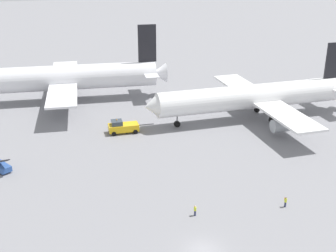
{
  "coord_description": "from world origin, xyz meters",
  "views": [
    {
      "loc": [
        -13.36,
        -42.13,
        34.15
      ],
      "look_at": [
        2.18,
        30.93,
        4.0
      ],
      "focal_mm": 46.76,
      "sensor_mm": 36.0,
      "label": 1
    }
  ],
  "objects_px": {
    "airliner_being_pushed": "(255,97)",
    "ground_crew_ramp_agent_by_cones": "(285,202)",
    "pushback_tug": "(123,127)",
    "airliner_at_gate_left": "(54,79)",
    "ground_crew_wing_walker_right": "(195,210)",
    "gse_belt_loader_portside": "(1,166)"
  },
  "relations": [
    {
      "from": "airliner_being_pushed",
      "to": "ground_crew_ramp_agent_by_cones",
      "type": "bearing_deg",
      "value": -104.94
    },
    {
      "from": "ground_crew_ramp_agent_by_cones",
      "to": "pushback_tug",
      "type": "bearing_deg",
      "value": 121.36
    },
    {
      "from": "airliner_at_gate_left",
      "to": "airliner_being_pushed",
      "type": "bearing_deg",
      "value": -26.32
    },
    {
      "from": "pushback_tug",
      "to": "ground_crew_wing_walker_right",
      "type": "distance_m",
      "value": 32.26
    },
    {
      "from": "ground_crew_wing_walker_right",
      "to": "ground_crew_ramp_agent_by_cones",
      "type": "bearing_deg",
      "value": -2.39
    },
    {
      "from": "airliner_at_gate_left",
      "to": "gse_belt_loader_portside",
      "type": "height_order",
      "value": "airliner_at_gate_left"
    },
    {
      "from": "airliner_at_gate_left",
      "to": "airliner_being_pushed",
      "type": "height_order",
      "value": "airliner_at_gate_left"
    },
    {
      "from": "ground_crew_ramp_agent_by_cones",
      "to": "ground_crew_wing_walker_right",
      "type": "bearing_deg",
      "value": 177.61
    },
    {
      "from": "airliner_at_gate_left",
      "to": "ground_crew_ramp_agent_by_cones",
      "type": "bearing_deg",
      "value": -59.02
    },
    {
      "from": "airliner_at_gate_left",
      "to": "pushback_tug",
      "type": "distance_m",
      "value": 27.0
    },
    {
      "from": "gse_belt_loader_portside",
      "to": "pushback_tug",
      "type": "bearing_deg",
      "value": 29.52
    },
    {
      "from": "gse_belt_loader_portside",
      "to": "airliner_being_pushed",
      "type": "bearing_deg",
      "value": 15.85
    },
    {
      "from": "airliner_at_gate_left",
      "to": "airliner_being_pushed",
      "type": "relative_size",
      "value": 1.14
    },
    {
      "from": "airliner_being_pushed",
      "to": "pushback_tug",
      "type": "distance_m",
      "value": 29.04
    },
    {
      "from": "pushback_tug",
      "to": "airliner_at_gate_left",
      "type": "bearing_deg",
      "value": 120.45
    },
    {
      "from": "airliner_being_pushed",
      "to": "pushback_tug",
      "type": "xyz_separation_m",
      "value": [
        -28.73,
        -2.07,
        -3.69
      ]
    },
    {
      "from": "airliner_at_gate_left",
      "to": "ground_crew_ramp_agent_by_cones",
      "type": "distance_m",
      "value": 64.49
    },
    {
      "from": "gse_belt_loader_portside",
      "to": "ground_crew_wing_walker_right",
      "type": "bearing_deg",
      "value": -34.73
    },
    {
      "from": "gse_belt_loader_portside",
      "to": "airliner_at_gate_left",
      "type": "bearing_deg",
      "value": 77.07
    },
    {
      "from": "gse_belt_loader_portside",
      "to": "ground_crew_wing_walker_right",
      "type": "relative_size",
      "value": 3.02
    },
    {
      "from": "gse_belt_loader_portside",
      "to": "ground_crew_wing_walker_right",
      "type": "height_order",
      "value": "gse_belt_loader_portside"
    },
    {
      "from": "airliner_being_pushed",
      "to": "pushback_tug",
      "type": "height_order",
      "value": "airliner_being_pushed"
    }
  ]
}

